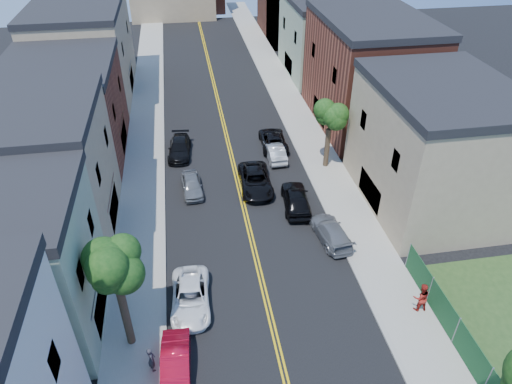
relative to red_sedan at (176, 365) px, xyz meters
name	(u,v)px	position (x,y,z in m)	size (l,w,h in m)	color
sidewalk_left	(145,128)	(-2.40, 28.31, -0.62)	(3.20, 100.00, 0.15)	gray
sidewalk_right	(298,116)	(13.40, 28.31, -0.62)	(3.20, 100.00, 0.15)	gray
curb_left	(163,126)	(-0.65, 28.31, -0.62)	(0.30, 100.00, 0.15)	gray
curb_right	(282,117)	(11.65, 28.31, -0.62)	(0.30, 100.00, 0.15)	gray
bldg_left_palegrn	(1,275)	(-8.50, 4.31, 3.56)	(9.00, 8.00, 8.50)	gray
bldg_left_tan_near	(37,177)	(-8.50, 13.31, 3.81)	(9.00, 10.00, 9.00)	#998466
bldg_left_brick	(66,113)	(-8.50, 24.31, 3.31)	(9.00, 12.00, 8.00)	brown
bldg_left_tan_far	(85,53)	(-8.50, 38.31, 4.06)	(9.00, 16.00, 9.50)	#998466
bldg_right_tan	(434,150)	(19.50, 12.31, 3.81)	(9.00, 12.00, 9.00)	#998466
bldg_right_brick	(367,74)	(19.50, 26.31, 4.31)	(9.00, 14.00, 10.00)	brown
bldg_right_palegrn	(325,39)	(19.50, 40.31, 3.56)	(9.00, 12.00, 8.50)	gray
fence_right	(471,355)	(15.00, -2.19, 0.41)	(0.04, 15.00, 1.90)	#143F1E
tree_left_mid	(111,255)	(-2.38, 2.32, 5.89)	(5.20, 5.20, 9.29)	#322219
tree_right_far	(331,106)	(13.42, 18.32, 5.07)	(4.40, 4.40, 8.03)	#322219
red_sedan	(176,365)	(0.00, 0.00, 0.00)	(1.46, 4.20, 1.38)	#AF0B23
white_pickup	(191,297)	(0.99, 4.49, -0.01)	(2.25, 4.89, 1.36)	white
grey_car_left	(192,185)	(1.70, 16.36, -0.02)	(1.58, 3.92, 1.33)	slate
black_car_left	(179,148)	(0.91, 22.50, -0.01)	(1.91, 4.70, 1.36)	black
grey_car_right	(331,232)	(11.00, 8.92, -0.03)	(1.85, 4.56, 1.32)	slate
black_car_right	(296,198)	(9.46, 12.98, 0.13)	(1.94, 4.82, 1.64)	black
silver_car_right	(275,151)	(9.30, 20.50, 0.00)	(1.46, 4.18, 1.38)	#B5B9BE
dark_car_right_far	(273,139)	(9.59, 22.67, 0.00)	(2.29, 4.97, 1.38)	black
black_suv_lane	(256,180)	(6.82, 16.04, 0.05)	(2.47, 5.36, 1.49)	black
pedestrian_left	(151,359)	(-1.20, 0.37, 0.26)	(0.59, 0.38, 1.61)	#27262E
pedestrian_right	(421,297)	(14.20, 1.85, 0.44)	(0.95, 0.74, 1.96)	maroon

